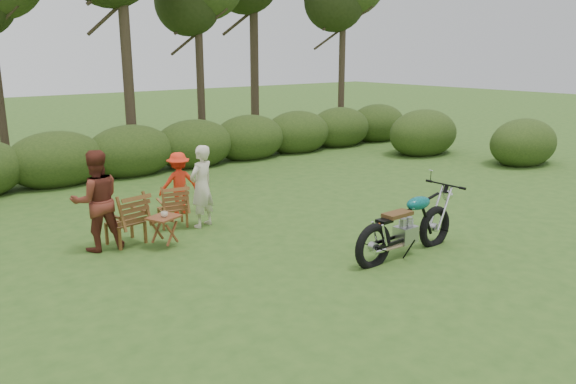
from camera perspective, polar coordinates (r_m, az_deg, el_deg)
ground at (r=9.08m, az=7.67°, el=-7.74°), size 80.00×80.00×0.00m
tree_line at (r=16.89m, az=-15.86°, el=15.15°), size 22.52×11.62×8.14m
motorcycle at (r=9.81m, az=11.74°, el=-6.22°), size 2.25×0.88×1.28m
lawn_chair_right at (r=11.34m, az=-11.58°, el=-3.41°), size 0.70×0.70×0.86m
lawn_chair_left at (r=10.52m, az=-16.06°, el=-5.07°), size 0.75×0.75×0.95m
side_table at (r=10.12m, az=-12.44°, el=-3.94°), size 0.67×0.62×0.56m
cup at (r=9.99m, az=-12.46°, el=-2.22°), size 0.14×0.14×0.10m
adult_a at (r=11.23m, az=-8.61°, el=-3.45°), size 0.69×0.57×1.62m
adult_b at (r=10.38m, az=-18.50°, el=-5.53°), size 0.93×0.77×1.75m
child at (r=12.19m, az=-10.88°, el=-2.12°), size 0.93×0.65×1.32m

